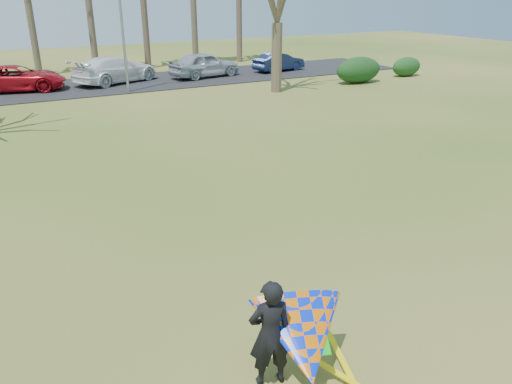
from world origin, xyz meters
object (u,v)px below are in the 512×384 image
car_2 (17,78)px  car_5 (279,62)px  car_3 (116,69)px  kite_flyer (299,338)px  streetlight (124,14)px  car_4 (204,65)px

car_2 → car_5: size_ratio=1.34×
car_3 → kite_flyer: size_ratio=2.45×
kite_flyer → car_3: bearing=81.8°
car_5 → kite_flyer: 32.00m
streetlight → car_5: size_ratio=1.96×
streetlight → kite_flyer: size_ratio=3.35×
car_3 → car_5: car_3 is taller
car_2 → car_4: bearing=-80.6°
car_2 → car_3: bearing=-76.7°
streetlight → car_3: (-0.01, 3.45, -3.56)m
car_5 → kite_flyer: size_ratio=1.71×
streetlight → car_4: (5.99, 2.75, -3.55)m
streetlight → kite_flyer: bearing=-99.3°
car_3 → car_5: bearing=-118.2°
car_4 → car_5: bearing=-101.8°
car_3 → car_4: bearing=-121.0°
kite_flyer → streetlight: bearing=80.7°
car_2 → car_3: car_3 is taller
car_4 → kite_flyer: 29.55m
car_3 → car_5: 12.01m
streetlight → kite_flyer: 25.60m
streetlight → car_2: bearing=150.8°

